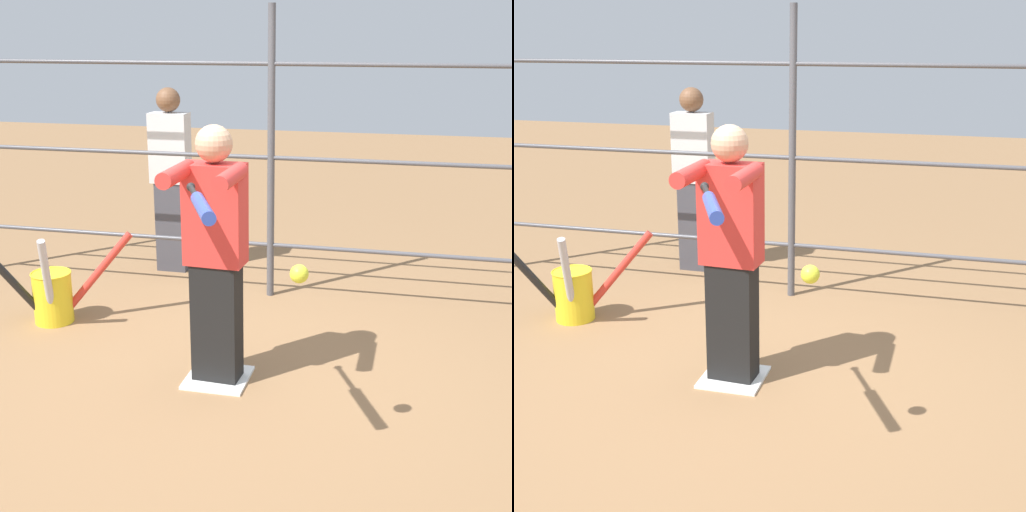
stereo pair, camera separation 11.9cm
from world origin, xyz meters
TOP-DOWN VIEW (x-y plane):
  - ground_plane at (0.00, 0.00)m, footprint 24.00×24.00m
  - home_plate at (0.00, 0.00)m, footprint 0.40×0.40m
  - fence_backstop at (0.00, -1.60)m, footprint 5.73×0.06m
  - batter at (0.00, 0.02)m, footprint 0.42×0.56m
  - baseball_bat_swinging at (-0.20, 0.89)m, footprint 0.38×0.77m
  - softball_in_flight at (-0.64, 0.69)m, footprint 0.10×0.10m
  - bat_bucket at (1.51, -0.62)m, footprint 1.02×0.71m
  - bystander_behind_fence at (1.04, -2.07)m, footprint 0.35×0.22m

SIDE VIEW (x-z plane):
  - ground_plane at x=0.00m, z-range 0.00..0.00m
  - home_plate at x=0.00m, z-range 0.00..0.02m
  - bat_bucket at x=1.51m, z-range -0.15..0.63m
  - bystander_behind_fence at x=1.04m, z-range 0.04..1.73m
  - batter at x=0.00m, z-range 0.07..1.72m
  - softball_in_flight at x=-0.64m, z-range 0.96..1.06m
  - fence_backstop at x=0.00m, z-range 0.00..2.37m
  - baseball_bat_swinging at x=-0.20m, z-range 1.34..1.43m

